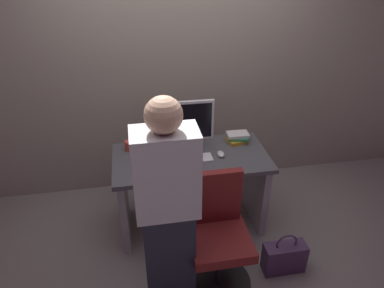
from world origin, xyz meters
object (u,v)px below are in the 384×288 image
cup_near_keyboard (143,165)px  person_at_desk (168,212)px  keyboard (187,160)px  handbag (284,257)px  monitor (183,123)px  book_stack (238,137)px  desk (191,179)px  mouse (221,154)px  office_chair (218,239)px  cup_by_monitor (129,146)px

cup_near_keyboard → person_at_desk: bearing=-79.1°
keyboard → handbag: size_ratio=1.14×
monitor → cup_near_keyboard: monitor is taller
book_stack → monitor: bearing=-174.6°
desk → mouse: (0.25, -0.04, 0.26)m
desk → office_chair: 0.68m
handbag → mouse: bearing=121.0°
desk → cup_by_monitor: cup_by_monitor is taller
book_stack → handbag: (0.18, -0.86, -0.66)m
monitor → keyboard: (0.00, -0.19, -0.25)m
desk → keyboard: (-0.04, -0.06, 0.25)m
desk → mouse: mouse is taller
cup_near_keyboard → monitor: bearing=36.7°
person_at_desk → handbag: bearing=6.2°
monitor → keyboard: bearing=-88.7°
office_chair → person_at_desk: (-0.38, -0.11, 0.41)m
office_chair → keyboard: size_ratio=2.19×
book_stack → office_chair: bearing=-114.1°
keyboard → office_chair: bearing=-78.1°
monitor → keyboard: size_ratio=1.26×
office_chair → cup_near_keyboard: (-0.50, 0.53, 0.37)m
cup_near_keyboard → book_stack: 0.94m
person_at_desk → cup_near_keyboard: (-0.12, 0.64, -0.04)m
desk → handbag: bearing=-46.7°
cup_by_monitor → person_at_desk: bearing=-77.0°
keyboard → mouse: 0.30m
keyboard → cup_by_monitor: cup_by_monitor is taller
monitor → cup_by_monitor: monitor is taller
person_at_desk → keyboard: bearing=71.1°
office_chair → monitor: bearing=99.4°
monitor → cup_near_keyboard: bearing=-143.3°
cup_near_keyboard → cup_by_monitor: bearing=106.8°
cup_by_monitor → book_stack: cup_by_monitor is taller
person_at_desk → monitor: bearing=75.1°
desk → mouse: bearing=-7.9°
monitor → mouse: 0.42m
mouse → book_stack: book_stack is taller
desk → handbag: (0.64, -0.68, -0.37)m
person_at_desk → cup_near_keyboard: person_at_desk is taller
cup_by_monitor → book_stack: bearing=-1.4°
person_at_desk → mouse: size_ratio=16.39×
office_chair → cup_near_keyboard: size_ratio=9.79×
person_at_desk → mouse: 0.93m
monitor → book_stack: bearing=5.4°
mouse → cup_by_monitor: (-0.78, 0.24, 0.03)m
mouse → book_stack: (0.21, 0.22, 0.03)m
cup_near_keyboard → book_stack: cup_near_keyboard is taller
desk → book_stack: 0.57m
desk → book_stack: size_ratio=6.41×
mouse → handbag: size_ratio=0.26×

